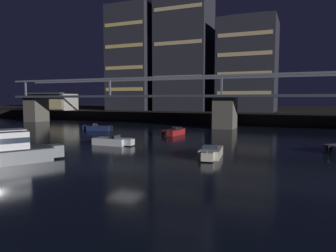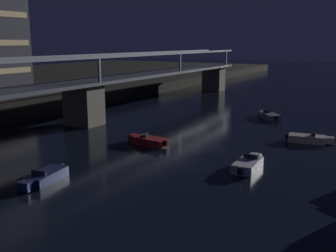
{
  "view_description": "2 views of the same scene",
  "coord_description": "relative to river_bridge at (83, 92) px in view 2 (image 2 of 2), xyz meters",
  "views": [
    {
      "loc": [
        12.68,
        -21.25,
        5.27
      ],
      "look_at": [
        -4.02,
        18.05,
        1.6
      ],
      "focal_mm": 33.74,
      "sensor_mm": 36.0,
      "label": 1
    },
    {
      "loc": [
        -39.44,
        -0.89,
        11.05
      ],
      "look_at": [
        -4.44,
        19.04,
        2.33
      ],
      "focal_mm": 41.38,
      "sensor_mm": 36.0,
      "label": 2
    }
  ],
  "objects": [
    {
      "name": "river_bridge",
      "position": [
        0.0,
        0.0,
        0.0
      ],
      "size": [
        95.3,
        6.4,
        9.38
      ],
      "color": "#605B51",
      "rests_on": "ground"
    },
    {
      "name": "speedboat_near_center",
      "position": [
        16.98,
        -20.73,
        -4.11
      ],
      "size": [
        4.58,
        4.16,
        1.16
      ],
      "color": "gray",
      "rests_on": "ground"
    },
    {
      "name": "speedboat_near_right",
      "position": [
        5.21,
        -28.46,
        -4.11
      ],
      "size": [
        2.33,
        5.23,
        1.16
      ],
      "color": "beige",
      "rests_on": "ground"
    },
    {
      "name": "speedboat_mid_center",
      "position": [
        -7.19,
        -25.51,
        -4.11
      ],
      "size": [
        5.2,
        1.88,
        1.16
      ],
      "color": "silver",
      "rests_on": "ground"
    },
    {
      "name": "speedboat_mid_right",
      "position": [
        -4.48,
        -13.24,
        -4.11
      ],
      "size": [
        2.21,
        5.23,
        1.16
      ],
      "color": "maroon",
      "rests_on": "ground"
    },
    {
      "name": "speedboat_far_left",
      "position": [
        -18.62,
        -12.21,
        -4.11
      ],
      "size": [
        5.23,
        2.47,
        1.16
      ],
      "color": "#19234C",
      "rests_on": "ground"
    }
  ]
}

